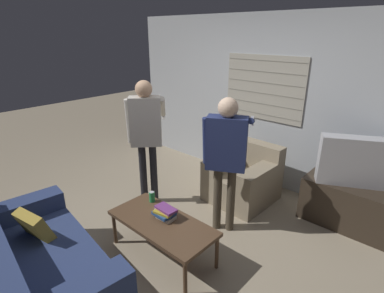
# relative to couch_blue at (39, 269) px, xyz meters

# --- Properties ---
(ground_plane) EXTENTS (16.00, 16.00, 0.00)m
(ground_plane) POSITION_rel_couch_blue_xyz_m (0.24, 1.38, -0.30)
(ground_plane) COLOR gray
(wall_back) EXTENTS (5.20, 0.08, 2.55)m
(wall_back) POSITION_rel_couch_blue_xyz_m (0.24, 3.41, 0.98)
(wall_back) COLOR #ADB2B7
(wall_back) RESTS_ON ground_plane
(couch_blue) EXTENTS (1.86, 1.07, 0.79)m
(couch_blue) POSITION_rel_couch_blue_xyz_m (0.00, 0.00, 0.00)
(couch_blue) COLOR navy
(couch_blue) RESTS_ON ground_plane
(armchair_beige) EXTENTS (0.85, 0.89, 0.80)m
(armchair_beige) POSITION_rel_couch_blue_xyz_m (0.40, 2.71, 0.01)
(armchair_beige) COLOR gray
(armchair_beige) RESTS_ON ground_plane
(coffee_table) EXTENTS (1.19, 0.55, 0.43)m
(coffee_table) POSITION_rel_couch_blue_xyz_m (0.42, 1.11, 0.08)
(coffee_table) COLOR brown
(coffee_table) RESTS_ON ground_plane
(tv_stand) EXTENTS (1.05, 0.53, 0.57)m
(tv_stand) POSITION_rel_couch_blue_xyz_m (1.71, 3.03, -0.02)
(tv_stand) COLOR #33281E
(tv_stand) RESTS_ON ground_plane
(tv) EXTENTS (0.85, 0.57, 0.59)m
(tv) POSITION_rel_couch_blue_xyz_m (1.71, 3.04, 0.56)
(tv) COLOR #B2B2B7
(tv) RESTS_ON tv_stand
(person_left_standing) EXTENTS (0.48, 0.78, 1.72)m
(person_left_standing) POSITION_rel_couch_blue_xyz_m (-0.56, 1.74, 0.79)
(person_left_standing) COLOR black
(person_left_standing) RESTS_ON ground_plane
(person_right_standing) EXTENTS (0.55, 0.84, 1.64)m
(person_right_standing) POSITION_rel_couch_blue_xyz_m (0.61, 1.94, 0.74)
(person_right_standing) COLOR #4C4233
(person_right_standing) RESTS_ON ground_plane
(book_stack) EXTENTS (0.25, 0.19, 0.12)m
(book_stack) POSITION_rel_couch_blue_xyz_m (0.40, 1.17, 0.18)
(book_stack) COLOR beige
(book_stack) RESTS_ON coffee_table
(soda_can) EXTENTS (0.07, 0.07, 0.13)m
(soda_can) POSITION_rel_couch_blue_xyz_m (0.04, 1.30, 0.19)
(soda_can) COLOR #238E47
(soda_can) RESTS_ON coffee_table
(spare_remote) EXTENTS (0.11, 0.13, 0.02)m
(spare_remote) POSITION_rel_couch_blue_xyz_m (0.21, 1.21, 0.14)
(spare_remote) COLOR white
(spare_remote) RESTS_ON coffee_table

